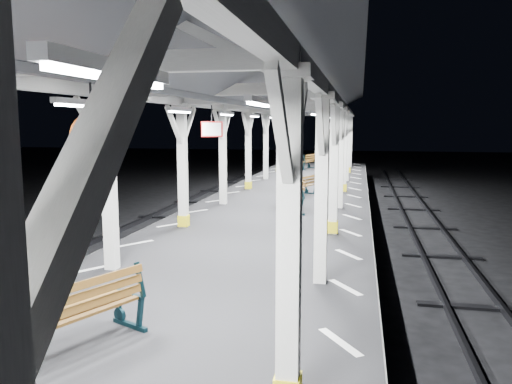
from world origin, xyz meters
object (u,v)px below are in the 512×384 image
(bench_mid, at_px, (293,194))
(bench_near, at_px, (78,312))
(bench_far, at_px, (305,185))
(bench_extra, at_px, (308,161))

(bench_mid, bearing_deg, bench_near, -112.62)
(bench_near, distance_m, bench_mid, 10.60)
(bench_near, height_order, bench_far, bench_near)
(bench_mid, bearing_deg, bench_far, 73.65)
(bench_near, relative_size, bench_far, 1.20)
(bench_near, bearing_deg, bench_extra, 113.97)
(bench_near, xyz_separation_m, bench_far, (1.27, 13.76, -0.09))
(bench_far, bearing_deg, bench_near, -76.32)
(bench_near, relative_size, bench_mid, 0.96)
(bench_far, distance_m, bench_extra, 11.50)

